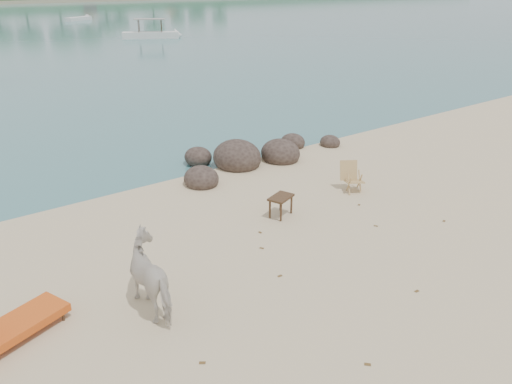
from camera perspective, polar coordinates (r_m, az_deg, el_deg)
boulders at (r=15.62m, az=-0.80°, el=3.98°), size 6.21×2.74×1.08m
cow at (r=8.84m, az=-11.42°, el=-9.46°), size 0.74×1.55×1.29m
side_table at (r=12.09m, az=2.84°, el=-1.76°), size 0.74×0.60×0.51m
lounge_chair at (r=9.09m, az=-25.75°, el=-13.22°), size 2.12×1.36×0.60m
deck_chair at (r=13.69m, az=11.21°, el=1.55°), size 0.73×0.75×0.80m
boat_mid at (r=52.24m, az=-12.05°, el=18.48°), size 5.97×4.09×2.95m
boat_far at (r=77.71m, az=-19.64°, el=18.22°), size 4.73×3.45×0.56m
dead_leaves at (r=10.09m, az=7.04°, el=-8.99°), size 8.92×4.45×0.00m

